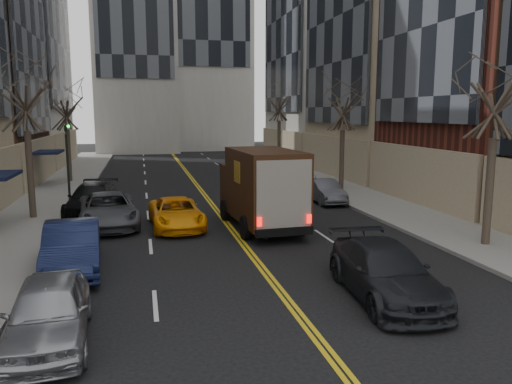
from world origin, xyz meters
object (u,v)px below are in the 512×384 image
Objects in this scene: observer_sedan at (385,271)px; ups_truck at (261,189)px; taxi at (176,213)px; pedestrian at (266,217)px.

ups_truck is at bearing 103.40° from observer_sedan.
taxi is at bearing 162.93° from ups_truck.
observer_sedan is 7.20m from pedestrian.
observer_sedan reaches higher than taxi.
ups_truck is 1.24× the size of observer_sedan.
ups_truck is 2.02m from pedestrian.
pedestrian is (-0.27, -1.81, -0.86)m from ups_truck.
observer_sedan is (1.35, -8.82, -1.02)m from ups_truck.
ups_truck is 3.91m from taxi.
taxi is 4.34m from pedestrian.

